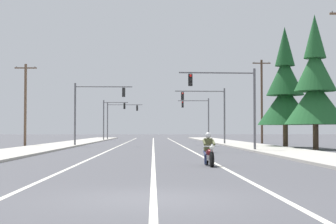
{
  "coord_description": "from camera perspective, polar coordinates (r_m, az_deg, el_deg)",
  "views": [
    {
      "loc": [
        0.07,
        -11.78,
        1.54
      ],
      "look_at": [
        1.0,
        21.16,
        2.71
      ],
      "focal_mm": 55.75,
      "sensor_mm": 36.0,
      "label": 1
    }
  ],
  "objects": [
    {
      "name": "ground_plane",
      "position": [
        11.88,
        -1.95,
        -9.49
      ],
      "size": [
        400.0,
        400.0,
        0.0
      ],
      "primitive_type": "plane",
      "color": "#47474C"
    },
    {
      "name": "lane_stripe_center",
      "position": [
        56.8,
        -1.62,
        -3.59
      ],
      "size": [
        0.16,
        100.0,
        0.01
      ],
      "primitive_type": "cube",
      "color": "beige",
      "rests_on": "ground"
    },
    {
      "name": "lane_stripe_left",
      "position": [
        56.9,
        -5.09,
        -3.58
      ],
      "size": [
        0.16,
        100.0,
        0.01
      ],
      "primitive_type": "cube",
      "color": "beige",
      "rests_on": "ground"
    },
    {
      "name": "lane_stripe_right",
      "position": [
        56.87,
        1.31,
        -3.59
      ],
      "size": [
        0.16,
        100.0,
        0.01
      ],
      "primitive_type": "cube",
      "color": "beige",
      "rests_on": "ground"
    },
    {
      "name": "sidewalk_kerb_right",
      "position": [
        52.63,
        8.59,
        -3.62
      ],
      "size": [
        4.4,
        110.0,
        0.14
      ],
      "primitive_type": "cube",
      "color": "#ADA89E",
      "rests_on": "ground"
    },
    {
      "name": "sidewalk_kerb_left",
      "position": [
        52.65,
        -11.97,
        -3.6
      ],
      "size": [
        4.4,
        110.0,
        0.14
      ],
      "primitive_type": "cube",
      "color": "#ADA89E",
      "rests_on": "ground"
    },
    {
      "name": "motorcycle_with_rider",
      "position": [
        22.85,
        4.48,
        -4.43
      ],
      "size": [
        0.7,
        2.19,
        1.46
      ],
      "color": "black",
      "rests_on": "ground"
    },
    {
      "name": "traffic_signal_near_right",
      "position": [
        39.22,
        7.05,
        1.79
      ],
      "size": [
        5.79,
        0.61,
        6.2
      ],
      "color": "#56565B",
      "rests_on": "ground"
    },
    {
      "name": "traffic_signal_near_left",
      "position": [
        51.64,
        -8.31,
        0.87
      ],
      "size": [
        5.68,
        0.39,
        6.2
      ],
      "color": "#56565B",
      "rests_on": "ground"
    },
    {
      "name": "traffic_signal_mid_right",
      "position": [
        57.25,
        4.61,
        0.57
      ],
      "size": [
        5.55,
        0.62,
        6.2
      ],
      "color": "#56565B",
      "rests_on": "ground"
    },
    {
      "name": "traffic_signal_mid_left",
      "position": [
        80.15,
        -6.3,
        -0.25
      ],
      "size": [
        3.82,
        0.44,
        6.2
      ],
      "color": "#56565B",
      "rests_on": "ground"
    },
    {
      "name": "traffic_signal_far_right",
      "position": [
        75.24,
        3.5,
        -0.11
      ],
      "size": [
        4.5,
        0.37,
        6.2
      ],
      "color": "#56565B",
      "rests_on": "ground"
    },
    {
      "name": "traffic_signal_far_left",
      "position": [
        87.2,
        -5.5,
        -0.31
      ],
      "size": [
        5.9,
        0.37,
        6.2
      ],
      "color": "#56565B",
      "rests_on": "ground"
    },
    {
      "name": "utility_pole_left_near",
      "position": [
        54.51,
        -15.33,
        0.98
      ],
      "size": [
        2.22,
        0.26,
        8.27
      ],
      "color": "brown",
      "rests_on": "ground"
    },
    {
      "name": "utility_pole_right_far",
      "position": [
        63.67,
        10.21,
        1.33
      ],
      "size": [
        2.17,
        0.26,
        10.07
      ],
      "color": "#4C3828",
      "rests_on": "ground"
    },
    {
      "name": "conifer_tree_right_verge_near",
      "position": [
        43.86,
        15.8,
        2.61
      ],
      "size": [
        4.99,
        4.99,
        10.99
      ],
      "color": "#423023",
      "rests_on": "ground"
    },
    {
      "name": "conifer_tree_right_verge_far",
      "position": [
        49.14,
        12.68,
        2.16
      ],
      "size": [
        5.06,
        5.06,
        11.13
      ],
      "color": "#4C3828",
      "rests_on": "ground"
    }
  ]
}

